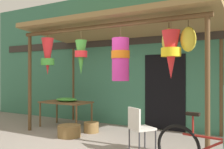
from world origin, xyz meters
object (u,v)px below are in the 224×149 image
(flower_heap_on_table, at_px, (67,100))
(wicker_basket_spare, at_px, (69,131))
(wicker_basket_by_table, at_px, (91,127))
(folding_chair, at_px, (139,125))
(display_table, at_px, (66,104))

(flower_heap_on_table, bearing_deg, wicker_basket_spare, -47.21)
(wicker_basket_by_table, bearing_deg, wicker_basket_spare, -105.36)
(wicker_basket_by_table, distance_m, wicker_basket_spare, 0.67)
(folding_chair, relative_size, wicker_basket_spare, 1.55)
(folding_chair, bearing_deg, wicker_basket_by_table, 152.33)
(folding_chair, bearing_deg, display_table, 157.62)
(folding_chair, xyz_separation_m, wicker_basket_by_table, (-1.72, 0.90, -0.37))
(display_table, distance_m, folding_chair, 2.98)
(flower_heap_on_table, relative_size, wicker_basket_by_table, 1.72)
(flower_heap_on_table, bearing_deg, display_table, -137.84)
(wicker_basket_by_table, xyz_separation_m, wicker_basket_spare, (-0.18, -0.65, 0.01))
(folding_chair, height_order, wicker_basket_spare, folding_chair)
(display_table, bearing_deg, wicker_basket_spare, -45.93)
(flower_heap_on_table, distance_m, wicker_basket_by_table, 1.21)
(flower_heap_on_table, xyz_separation_m, folding_chair, (2.73, -1.15, -0.26))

